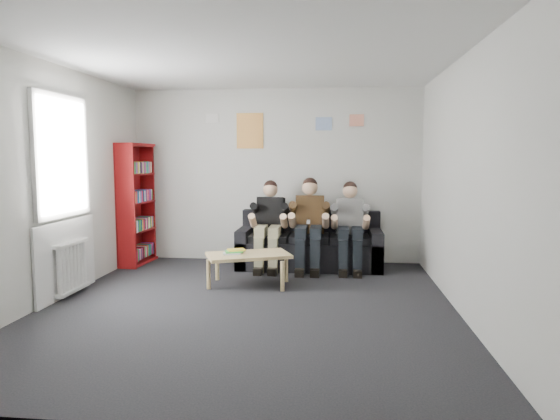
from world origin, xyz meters
name	(u,v)px	position (x,y,z in m)	size (l,w,h in m)	color
room_shell	(248,184)	(0.00, 0.00, 1.35)	(5.00, 5.00, 5.00)	black
sofa	(310,247)	(0.57, 2.10, 0.29)	(2.12, 0.87, 0.82)	black
bookshelf	(137,204)	(-2.08, 2.03, 0.92)	(0.28, 0.83, 1.85)	maroon
coffee_table	(248,257)	(-0.16, 0.90, 0.36)	(1.03, 0.57, 0.41)	tan
game_cases	(234,252)	(-0.34, 0.88, 0.44)	(0.26, 0.23, 0.05)	white
person_left	(269,225)	(-0.02, 1.90, 0.64)	(0.40, 0.85, 1.30)	black
person_middle	(309,225)	(0.57, 1.90, 0.66)	(0.42, 0.90, 1.34)	#523A1B
person_right	(350,227)	(1.16, 1.90, 0.64)	(0.39, 0.84, 1.29)	silver
radiator	(72,267)	(-2.15, 0.20, 0.35)	(0.10, 0.64, 0.60)	white
window	(64,210)	(-2.22, 0.20, 1.03)	(0.05, 1.30, 2.36)	white
poster_large	(250,131)	(-0.40, 2.49, 2.05)	(0.42, 0.01, 0.55)	#E3D550
poster_blue	(324,124)	(0.75, 2.49, 2.15)	(0.25, 0.01, 0.20)	#3B74CA
poster_pink	(357,120)	(1.25, 2.49, 2.20)	(0.22, 0.01, 0.18)	#C23C8D
poster_sign	(212,118)	(-1.00, 2.49, 2.25)	(0.20, 0.01, 0.14)	silver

